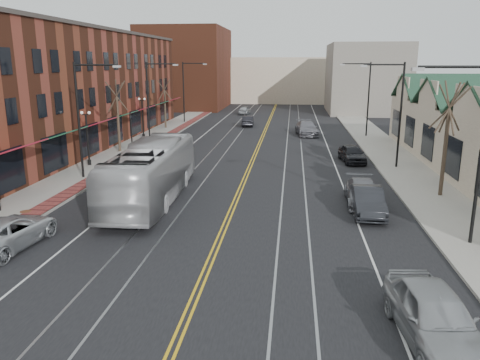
% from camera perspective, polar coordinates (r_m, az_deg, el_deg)
% --- Properties ---
extents(ground, '(160.00, 160.00, 0.00)m').
position_cam_1_polar(ground, '(17.42, -5.37, -13.77)').
color(ground, black).
rests_on(ground, ground).
extents(sidewalk_left, '(4.00, 120.00, 0.15)m').
position_cam_1_polar(sidewalk_left, '(39.07, -16.78, 1.67)').
color(sidewalk_left, gray).
rests_on(sidewalk_left, ground).
extents(sidewalk_right, '(4.00, 120.00, 0.15)m').
position_cam_1_polar(sidewalk_right, '(37.00, 19.87, 0.74)').
color(sidewalk_right, gray).
rests_on(sidewalk_right, ground).
extents(building_left, '(10.00, 50.00, 11.00)m').
position_cam_1_polar(building_left, '(47.65, -21.83, 10.03)').
color(building_left, brown).
rests_on(building_left, ground).
extents(backdrop_left, '(14.00, 18.00, 14.00)m').
position_cam_1_polar(backdrop_left, '(87.21, -6.55, 13.37)').
color(backdrop_left, brown).
rests_on(backdrop_left, ground).
extents(backdrop_mid, '(22.00, 14.00, 9.00)m').
position_cam_1_polar(backdrop_mid, '(100.16, 4.63, 12.08)').
color(backdrop_mid, '#BDAA92').
rests_on(backdrop_mid, ground).
extents(backdrop_right, '(12.00, 16.00, 11.00)m').
position_cam_1_polar(backdrop_right, '(80.94, 15.06, 11.87)').
color(backdrop_right, slate).
rests_on(backdrop_right, ground).
extents(streetlight_l_1, '(3.33, 0.25, 8.00)m').
position_cam_1_polar(streetlight_l_1, '(34.33, -18.49, 8.26)').
color(streetlight_l_1, black).
rests_on(streetlight_l_1, sidewalk_left).
extents(streetlight_l_2, '(3.33, 0.25, 8.00)m').
position_cam_1_polar(streetlight_l_2, '(49.27, -10.69, 10.33)').
color(streetlight_l_2, black).
rests_on(streetlight_l_2, sidewalk_left).
extents(streetlight_l_3, '(3.33, 0.25, 8.00)m').
position_cam_1_polar(streetlight_l_3, '(64.72, -6.52, 11.36)').
color(streetlight_l_3, black).
rests_on(streetlight_l_3, sidewalk_left).
extents(streetlight_r_0, '(3.33, 0.25, 8.00)m').
position_cam_1_polar(streetlight_r_0, '(22.64, 26.48, 4.78)').
color(streetlight_r_0, black).
rests_on(streetlight_r_0, sidewalk_right).
extents(streetlight_r_1, '(3.33, 0.25, 8.00)m').
position_cam_1_polar(streetlight_r_1, '(37.97, 18.40, 8.77)').
color(streetlight_r_1, black).
rests_on(streetlight_r_1, sidewalk_right).
extents(streetlight_r_2, '(3.33, 0.25, 8.00)m').
position_cam_1_polar(streetlight_r_2, '(53.70, 14.96, 10.41)').
color(streetlight_r_2, black).
rests_on(streetlight_r_2, sidewalk_right).
extents(lamppost_l_2, '(0.84, 0.28, 4.27)m').
position_cam_1_polar(lamppost_l_2, '(39.01, -18.09, 4.74)').
color(lamppost_l_2, black).
rests_on(lamppost_l_2, sidewalk_left).
extents(lamppost_l_3, '(0.84, 0.28, 4.27)m').
position_cam_1_polar(lamppost_l_3, '(51.95, -11.77, 7.34)').
color(lamppost_l_3, black).
rests_on(lamppost_l_3, sidewalk_left).
extents(tree_left_near, '(1.78, 1.37, 6.48)m').
position_cam_1_polar(tree_left_near, '(44.21, -14.68, 7.73)').
color(tree_left_near, '#382B21').
rests_on(tree_left_near, sidewalk_left).
extents(tree_left_far, '(1.66, 1.28, 6.02)m').
position_cam_1_polar(tree_left_far, '(59.38, -9.15, 9.33)').
color(tree_left_far, '#382B21').
rests_on(tree_left_far, sidewalk_left).
extents(tree_right_mid, '(1.90, 1.46, 6.93)m').
position_cam_1_polar(tree_right_mid, '(30.78, 23.84, 4.78)').
color(tree_right_mid, '#382B21').
rests_on(tree_right_mid, sidewalk_right).
extents(manhole_far, '(0.60, 0.60, 0.02)m').
position_cam_1_polar(manhole_far, '(28.36, -24.68, -3.50)').
color(manhole_far, '#592D19').
rests_on(manhole_far, sidewalk_left).
extents(traffic_signal, '(0.18, 0.15, 3.80)m').
position_cam_1_polar(traffic_signal, '(41.84, -13.11, 5.87)').
color(traffic_signal, black).
rests_on(traffic_signal, sidewalk_left).
extents(transit_bus, '(3.34, 12.61, 3.49)m').
position_cam_1_polar(transit_bus, '(28.41, -10.72, 0.92)').
color(transit_bus, '#B8B7BA').
rests_on(transit_bus, ground).
extents(parked_suv, '(2.86, 5.36, 1.43)m').
position_cam_1_polar(parked_suv, '(23.61, -26.37, -5.70)').
color(parked_suv, silver).
rests_on(parked_suv, ground).
extents(parked_car_a, '(2.50, 5.16, 1.70)m').
position_cam_1_polar(parked_car_a, '(15.55, 22.63, -15.02)').
color(parked_car_a, '#9A9DA1').
rests_on(parked_car_a, ground).
extents(parked_car_b, '(1.70, 4.57, 1.49)m').
position_cam_1_polar(parked_car_b, '(26.54, 15.30, -2.51)').
color(parked_car_b, black).
rests_on(parked_car_b, ground).
extents(parked_car_c, '(2.12, 4.84, 1.39)m').
position_cam_1_polar(parked_car_c, '(28.41, 14.71, -1.49)').
color(parked_car_c, slate).
rests_on(parked_car_c, ground).
extents(parked_car_d, '(2.22, 4.45, 1.45)m').
position_cam_1_polar(parked_car_d, '(40.07, 13.51, 3.14)').
color(parked_car_d, black).
rests_on(parked_car_d, ground).
extents(distant_car_left, '(1.59, 4.10, 1.33)m').
position_cam_1_polar(distant_car_left, '(61.43, 0.97, 7.21)').
color(distant_car_left, black).
rests_on(distant_car_left, ground).
extents(distant_car_right, '(2.85, 5.64, 1.57)m').
position_cam_1_polar(distant_car_right, '(54.22, 8.13, 6.26)').
color(distant_car_right, slate).
rests_on(distant_car_right, ground).
extents(distant_car_far, '(1.87, 3.98, 1.32)m').
position_cam_1_polar(distant_car_far, '(75.36, 0.55, 8.51)').
color(distant_car_far, '#A9ABB0').
rests_on(distant_car_far, ground).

